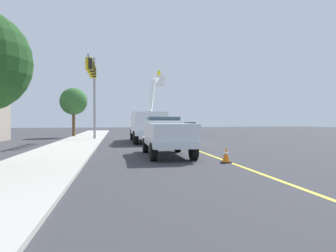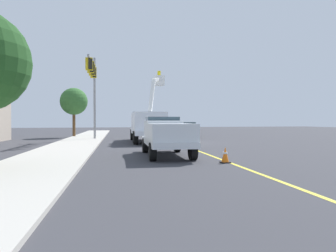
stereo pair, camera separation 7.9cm
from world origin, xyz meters
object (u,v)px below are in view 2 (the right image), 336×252
service_pickup_truck (167,135)px  traffic_cone_leading (225,155)px  passing_minivan (185,128)px  utility_bucket_truck (147,123)px  traffic_signal_mast (93,80)px  traffic_cone_mid_front (182,140)px  traffic_cone_mid_rear (162,135)px

service_pickup_truck → traffic_cone_leading: service_pickup_truck is taller
traffic_cone_leading → passing_minivan: bearing=-11.9°
utility_bucket_truck → traffic_signal_mast: 6.34m
service_pickup_truck → traffic_signal_mast: 13.89m
service_pickup_truck → traffic_cone_mid_front: bearing=-23.5°
service_pickup_truck → traffic_cone_mid_front: 6.32m
passing_minivan → traffic_cone_mid_front: size_ratio=5.83×
utility_bucket_truck → traffic_cone_leading: 13.81m
passing_minivan → traffic_cone_leading: (-20.08, 4.24, -0.63)m
traffic_cone_leading → traffic_cone_mid_front: bearing=-3.8°
utility_bucket_truck → service_pickup_truck: (-10.64, 0.75, -0.48)m
traffic_signal_mast → traffic_cone_leading: bearing=-159.9°
service_pickup_truck → traffic_signal_mast: size_ratio=0.72×
traffic_signal_mast → traffic_cone_mid_front: bearing=-137.2°
service_pickup_truck → passing_minivan: size_ratio=1.17×
passing_minivan → traffic_cone_leading: 20.54m
traffic_cone_mid_front → utility_bucket_truck: bearing=19.7°
traffic_cone_leading → traffic_cone_mid_rear: traffic_cone_mid_rear is taller
passing_minivan → utility_bucket_truck: bearing=139.8°
utility_bucket_truck → passing_minivan: size_ratio=1.70×
traffic_signal_mast → service_pickup_truck: bearing=-163.1°
traffic_signal_mast → traffic_cone_mid_rear: bearing=-72.3°
passing_minivan → traffic_cone_mid_rear: bearing=125.6°
traffic_cone_mid_front → service_pickup_truck: bearing=156.5°
utility_bucket_truck → traffic_signal_mast: size_ratio=1.05×
traffic_cone_leading → traffic_cone_mid_front: size_ratio=0.83×
passing_minivan → traffic_cone_mid_rear: passing_minivan is taller
service_pickup_truck → traffic_cone_mid_front: size_ratio=6.79×
service_pickup_truck → traffic_cone_mid_rear: bearing=-11.7°
passing_minivan → service_pickup_truck: bearing=160.1°
traffic_cone_mid_front → traffic_cone_mid_rear: 9.07m
passing_minivan → traffic_cone_leading: bearing=168.1°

